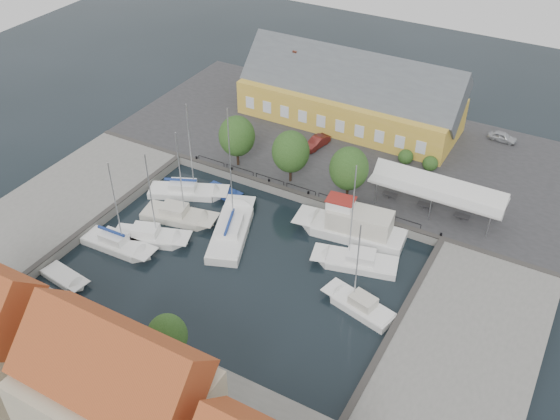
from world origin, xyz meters
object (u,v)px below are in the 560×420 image
east_boat_b (360,307)px  launch_nw (223,193)px  car_red (317,142)px  west_boat_b (178,217)px  west_boat_c (150,238)px  tent_canopy (437,190)px  west_boat_d (118,246)px  center_sailboat (231,232)px  east_boat_a (357,263)px  trawler (354,227)px  launch_sw (65,279)px  west_boat_a (187,192)px  car_silver (503,137)px  warehouse (347,96)px

east_boat_b → launch_nw: bearing=156.3°
car_red → west_boat_b: west_boat_b is taller
east_boat_b → west_boat_c: (-22.69, -1.44, -0.00)m
tent_canopy → west_boat_d: (-26.18, -20.28, -3.41)m
center_sailboat → east_boat_a: (13.23, 1.99, -0.10)m
car_red → trawler: (10.48, -12.49, -0.65)m
car_red → west_boat_d: bearing=-98.7°
west_boat_c → launch_sw: size_ratio=2.04×
west_boat_d → west_boat_a: bearing=87.2°
east_boat_a → launch_sw: east_boat_a is taller
tent_canopy → launch_nw: (-22.17, -7.18, -3.59)m
car_silver → west_boat_b: (-26.65, -31.63, -1.34)m
east_boat_a → west_boat_d: size_ratio=1.09×
center_sailboat → west_boat_d: size_ratio=1.33×
warehouse → west_boat_a: west_boat_a is taller
west_boat_b → launch_nw: bearing=75.5°
east_boat_b → launch_sw: size_ratio=1.83×
center_sailboat → trawler: size_ratio=1.22×
east_boat_a → west_boat_c: (-20.08, -6.82, -0.00)m
west_boat_a → warehouse: bearing=68.7°
launch_sw → trawler: bearing=42.6°
trawler → launch_sw: 28.80m
car_red → east_boat_b: east_boat_b is taller
warehouse → launch_sw: size_ratio=5.30×
warehouse → car_silver: size_ratio=8.04×
west_boat_b → west_boat_d: bearing=-109.3°
east_boat_a → west_boat_a: size_ratio=1.00×
center_sailboat → launch_nw: center_sailboat is taller
west_boat_d → car_red: bearing=69.9°
launch_nw → west_boat_b: bearing=-104.5°
west_boat_c → east_boat_a: bearing=18.8°
warehouse → tent_canopy: warehouse is taller
tent_canopy → launch_sw: size_ratio=2.60×
warehouse → trawler: bearing=-63.5°
center_sailboat → west_boat_d: center_sailboat is taller
east_boat_b → center_sailboat: bearing=167.9°
trawler → launch_sw: size_ratio=2.23×
warehouse → trawler: 23.42m
tent_canopy → east_boat_a: east_boat_a is taller
west_boat_c → west_boat_d: size_ratio=1.00×
west_boat_a → launch_sw: west_boat_a is taller
west_boat_c → west_boat_b: bearing=85.1°
west_boat_a → launch_sw: bearing=-96.1°
car_silver → west_boat_a: size_ratio=0.30×
tent_canopy → trawler: bearing=-132.3°
car_red → west_boat_c: west_boat_c is taller
car_silver → east_boat_a: 29.98m
launch_nw → west_boat_a: bearing=-148.7°
trawler → west_boat_a: (-19.39, -2.41, -0.75)m
car_silver → west_boat_a: 39.64m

